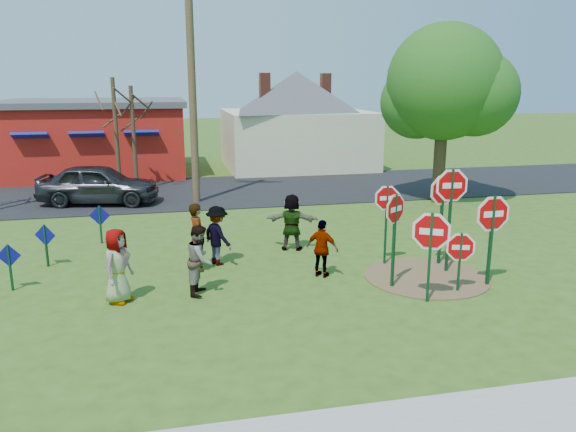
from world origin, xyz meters
name	(u,v)px	position (x,y,z in m)	size (l,w,h in m)	color
ground	(249,277)	(0.00, 0.00, 0.00)	(120.00, 120.00, 0.00)	#315217
road	(211,191)	(0.00, 11.50, 0.02)	(120.00, 7.50, 0.04)	black
dirt_patch	(426,277)	(4.50, -1.00, 0.01)	(3.20, 3.20, 0.03)	brown
red_building	(96,137)	(-5.50, 17.99, 1.97)	(9.40, 7.69, 3.90)	#A31F10
cream_house	(296,116)	(5.50, 18.00, 2.92)	(9.40, 9.40, 6.50)	beige
stop_sign_a	(431,238)	(3.79, -2.50, 1.52)	(1.04, 0.59, 2.27)	#113E21
stop_sign_b	(387,205)	(3.83, 0.21, 1.69)	(0.93, 0.09, 2.34)	#113E21
stop_sign_c	(451,197)	(5.21, -0.71, 2.05)	(1.16, 0.12, 2.92)	#113E21
stop_sign_d	(443,197)	(5.30, -0.10, 1.90)	(1.10, 0.24, 2.66)	#113E21
stop_sign_e	(460,251)	(4.79, -2.08, 1.03)	(0.91, 0.28, 1.59)	#113E21
stop_sign_f	(493,220)	(5.72, -1.86, 1.69)	(1.20, 0.08, 2.43)	#113E21
stop_sign_g	(395,219)	(3.35, -1.47, 1.74)	(0.85, 0.57, 2.49)	#113E21
blue_diamond_b	(9,262)	(-5.75, 0.31, 0.73)	(0.58, 0.09, 1.18)	#113E21
blue_diamond_c	(46,241)	(-5.25, 2.02, 0.74)	(0.57, 0.25, 1.20)	#113E21
blue_diamond_d	(100,220)	(-4.04, 4.04, 0.74)	(0.64, 0.14, 1.21)	#113E21
person_a	(118,266)	(-3.15, -1.00, 0.87)	(0.85, 0.56, 1.75)	#435887
person_b	(197,237)	(-1.23, 0.86, 0.92)	(0.67, 0.44, 1.83)	#258061
person_c	(200,260)	(-1.27, -0.85, 0.84)	(0.82, 0.64, 1.68)	brown
person_d	(217,236)	(-0.67, 1.22, 0.82)	(1.06, 0.61, 1.65)	#38393D
person_e	(322,249)	(1.87, -0.37, 0.76)	(0.89, 0.37, 1.51)	#422A4F
person_f	(292,222)	(1.63, 2.12, 0.85)	(1.58, 0.50, 1.71)	#20522E
suv	(98,184)	(-4.66, 9.85, 0.85)	(1.91, 4.75, 1.62)	#2E2D32
utility_pole	(192,74)	(-0.78, 9.37, 5.20)	(2.31, 0.95, 9.87)	#4C3823
leafy_tree	(447,88)	(9.14, 7.31, 4.62)	(5.05, 4.61, 7.18)	#382819
bare_tree_east	(115,119)	(-4.03, 12.43, 3.28)	(1.80, 1.80, 5.06)	#382819
bare_tree_extra	(133,124)	(-3.28, 12.36, 3.05)	(1.80, 1.80, 4.71)	#382819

